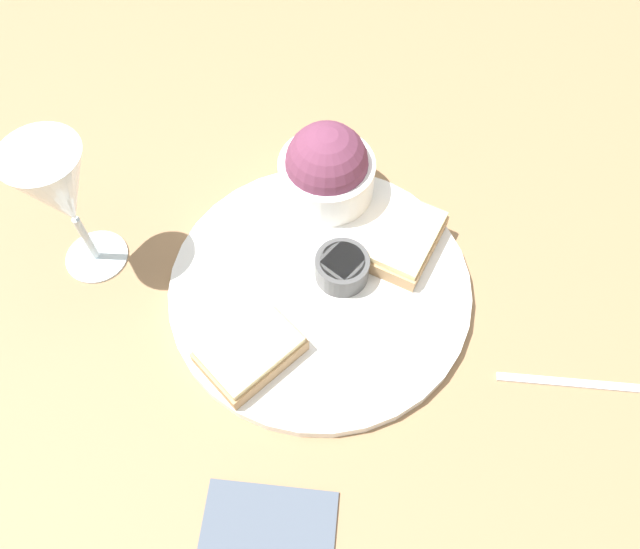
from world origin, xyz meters
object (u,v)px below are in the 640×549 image
(cheese_toast_far, at_px, (406,240))
(fork, at_px, (586,383))
(sauce_ramekin, at_px, (342,266))
(cheese_toast_near, at_px, (250,350))
(salad_bowl, at_px, (327,169))
(wine_glass, at_px, (60,192))

(cheese_toast_far, relative_size, fork, 0.75)
(sauce_ramekin, bearing_deg, cheese_toast_near, -160.90)
(cheese_toast_near, bearing_deg, cheese_toast_far, 11.89)
(salad_bowl, height_order, cheese_toast_near, salad_bowl)
(cheese_toast_near, bearing_deg, salad_bowl, 43.16)
(wine_glass, bearing_deg, cheese_toast_far, -26.01)
(wine_glass, bearing_deg, cheese_toast_near, -61.47)
(sauce_ramekin, distance_m, wine_glass, 0.28)
(wine_glass, relative_size, fork, 1.12)
(salad_bowl, distance_m, sauce_ramekin, 0.12)
(sauce_ramekin, relative_size, fork, 0.38)
(cheese_toast_far, height_order, fork, cheese_toast_far)
(fork, bearing_deg, wine_glass, 136.87)
(salad_bowl, xyz_separation_m, cheese_toast_far, (0.04, -0.11, -0.02))
(cheese_toast_far, xyz_separation_m, fork, (0.08, -0.21, -0.02))
(cheese_toast_far, bearing_deg, salad_bowl, 110.21)
(cheese_toast_far, xyz_separation_m, wine_glass, (-0.30, 0.15, 0.09))
(sauce_ramekin, xyz_separation_m, cheese_toast_far, (0.08, -0.00, -0.00))
(salad_bowl, bearing_deg, sauce_ramekin, -109.28)
(sauce_ramekin, distance_m, fork, 0.27)
(sauce_ramekin, relative_size, wine_glass, 0.34)
(cheese_toast_near, height_order, fork, cheese_toast_near)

